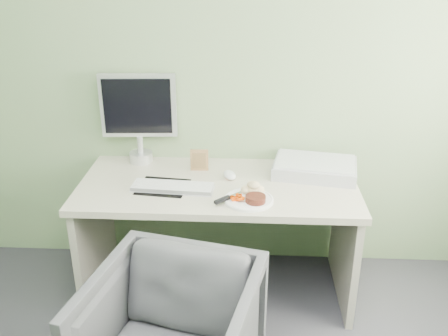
# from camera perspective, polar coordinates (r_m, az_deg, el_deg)

# --- Properties ---
(wall_back) EXTENTS (3.50, 0.00, 3.50)m
(wall_back) POSITION_cam_1_polar(r_m,az_deg,el_deg) (3.03, -0.29, 11.99)
(wall_back) COLOR #6D885F
(wall_back) RESTS_ON floor
(desk) EXTENTS (1.60, 0.75, 0.73)m
(desk) POSITION_cam_1_polar(r_m,az_deg,el_deg) (2.96, -0.68, -4.95)
(desk) COLOR beige
(desk) RESTS_ON floor
(plate) EXTENTS (0.27, 0.27, 0.01)m
(plate) POSITION_cam_1_polar(r_m,az_deg,el_deg) (2.68, 2.86, -3.66)
(plate) COLOR white
(plate) RESTS_ON desk
(steak) EXTENTS (0.14, 0.14, 0.03)m
(steak) POSITION_cam_1_polar(r_m,az_deg,el_deg) (2.64, 3.63, -3.53)
(steak) COLOR black
(steak) RESTS_ON plate
(potato_pile) EXTENTS (0.13, 0.10, 0.06)m
(potato_pile) POSITION_cam_1_polar(r_m,az_deg,el_deg) (2.72, 3.48, -2.31)
(potato_pile) COLOR tan
(potato_pile) RESTS_ON plate
(carrot_heap) EXTENTS (0.07, 0.06, 0.04)m
(carrot_heap) POSITION_cam_1_polar(r_m,az_deg,el_deg) (2.65, 1.59, -3.31)
(carrot_heap) COLOR #FF4A05
(carrot_heap) RESTS_ON plate
(steak_knife) EXTENTS (0.20, 0.20, 0.02)m
(steak_knife) POSITION_cam_1_polar(r_m,az_deg,el_deg) (2.66, 0.47, -3.40)
(steak_knife) COLOR silver
(steak_knife) RESTS_ON plate
(mousepad) EXTENTS (0.30, 0.27, 0.00)m
(mousepad) POSITION_cam_1_polar(r_m,az_deg,el_deg) (2.85, -7.01, -2.15)
(mousepad) COLOR black
(mousepad) RESTS_ON desk
(keyboard) EXTENTS (0.46, 0.17, 0.02)m
(keyboard) POSITION_cam_1_polar(r_m,az_deg,el_deg) (2.82, -5.90, -2.13)
(keyboard) COLOR white
(keyboard) RESTS_ON desk
(computer_mouse) EXTENTS (0.10, 0.14, 0.04)m
(computer_mouse) POSITION_cam_1_polar(r_m,az_deg,el_deg) (2.93, 0.65, -0.81)
(computer_mouse) COLOR white
(computer_mouse) RESTS_ON desk
(photo_frame) EXTENTS (0.11, 0.02, 0.14)m
(photo_frame) POSITION_cam_1_polar(r_m,az_deg,el_deg) (3.02, -2.84, 0.91)
(photo_frame) COLOR #AB7C4F
(photo_frame) RESTS_ON desk
(eyedrop_bottle) EXTENTS (0.02, 0.02, 0.07)m
(eyedrop_bottle) POSITION_cam_1_polar(r_m,az_deg,el_deg) (3.12, -2.92, 0.99)
(eyedrop_bottle) COLOR white
(eyedrop_bottle) RESTS_ON desk
(scanner) EXTENTS (0.53, 0.40, 0.08)m
(scanner) POSITION_cam_1_polar(r_m,az_deg,el_deg) (3.03, 10.32, -0.04)
(scanner) COLOR #B7B8BE
(scanner) RESTS_ON desk
(monitor) EXTENTS (0.47, 0.14, 0.56)m
(monitor) POSITION_cam_1_polar(r_m,az_deg,el_deg) (3.12, -9.73, 6.20)
(monitor) COLOR silver
(monitor) RESTS_ON desk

